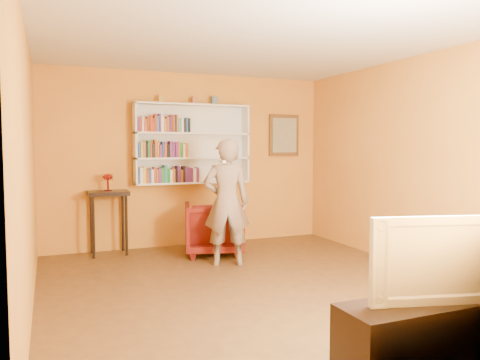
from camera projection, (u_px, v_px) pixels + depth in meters
name	position (u px, v px, depth m)	size (l,w,h in m)	color
room_shell	(255.00, 196.00, 5.10)	(5.30, 5.80, 2.88)	#4F3519
bookshelf	(191.00, 144.00, 7.29)	(1.80, 0.29, 1.23)	white
books_row_lower	(170.00, 175.00, 7.08)	(0.97, 0.18, 0.27)	#214F9B
books_row_middle	(162.00, 150.00, 7.01)	(0.75, 0.19, 0.27)	#214F9B
books_row_upper	(164.00, 124.00, 6.99)	(0.79, 0.18, 0.27)	#592165
ornament_left	(161.00, 99.00, 7.00)	(0.08, 0.08, 0.11)	olive
ornament_centre	(194.00, 100.00, 7.20)	(0.08, 0.08, 0.11)	#A35736
ornament_right	(214.00, 101.00, 7.32)	(0.09, 0.09, 0.13)	#456173
framed_painting	(284.00, 135.00, 7.95)	(0.55, 0.05, 0.70)	#543418
console_table	(108.00, 202.00, 6.71)	(0.56, 0.43, 0.92)	black
ruby_lustre	(108.00, 179.00, 6.68)	(0.15, 0.15, 0.25)	maroon
armchair	(214.00, 228.00, 6.76)	(0.81, 0.83, 0.76)	#490505
person	(227.00, 202.00, 6.10)	(0.60, 0.40, 1.66)	#7A6759
game_remote	(222.00, 162.00, 5.76)	(0.04, 0.15, 0.04)	white
tv_cabinet	(434.00, 336.00, 3.21)	(1.41, 0.42, 0.50)	black
television	(437.00, 257.00, 3.18)	(1.03, 0.13, 0.59)	black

